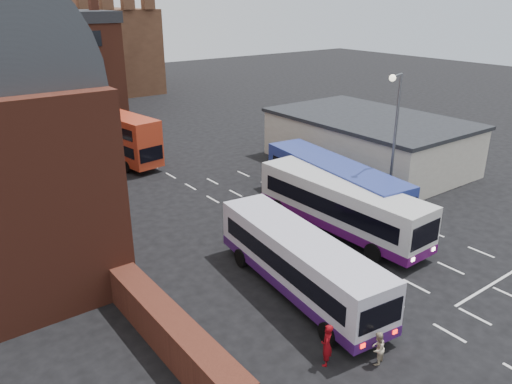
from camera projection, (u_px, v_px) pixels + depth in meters
ground at (377, 292)px, 24.62m from camera, size 180.00×180.00×0.00m
forecourt_wall at (173, 335)px, 20.08m from camera, size 1.20×10.00×1.80m
cream_building at (368, 140)px, 42.64m from camera, size 10.40×16.40×4.25m
brick_terrace at (10, 78)px, 53.50m from camera, size 22.00×10.00×11.00m
castle_keep at (64, 51)px, 74.91m from camera, size 22.00×22.00×12.00m
bus_white_outbound at (299, 259)px, 24.10m from camera, size 3.79×11.37×3.04m
bus_white_inbound at (340, 203)px, 30.37m from camera, size 3.24×11.97×3.25m
bus_blue at (333, 182)px, 33.63m from camera, size 4.26×12.53×3.35m
bus_red_double at (116, 136)px, 43.62m from camera, size 3.95×11.05×4.32m
street_lamp at (394, 131)px, 31.91m from camera, size 1.81×0.83×9.32m
pedestrian_red at (327, 345)px, 19.51m from camera, size 0.79×0.75×1.82m
pedestrian_beige at (378, 348)px, 19.62m from camera, size 0.84×0.74×1.44m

